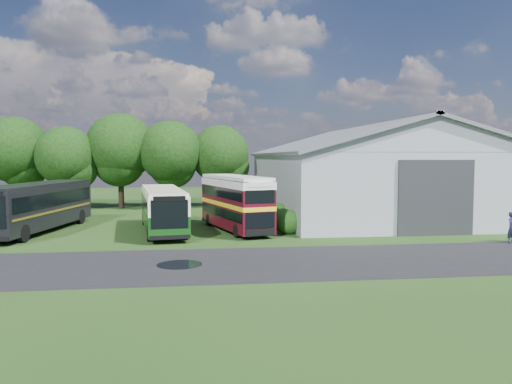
{
  "coord_description": "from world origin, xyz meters",
  "views": [
    {
      "loc": [
        -0.87,
        -26.88,
        5.16
      ],
      "look_at": [
        3.61,
        8.0,
        2.71
      ],
      "focal_mm": 35.0,
      "sensor_mm": 36.0,
      "label": 1
    }
  ],
  "objects": [
    {
      "name": "puddle",
      "position": [
        -1.5,
        -3.0,
        0.0
      ],
      "size": [
        2.2,
        2.2,
        0.01
      ],
      "primitive_type": "cylinder",
      "color": "black",
      "rests_on": "ground"
    },
    {
      "name": "bus_maroon_double",
      "position": [
        2.14,
        7.91,
        1.93
      ],
      "size": [
        4.56,
        9.28,
        3.87
      ],
      "rotation": [
        0.0,
        0.0,
        0.26
      ],
      "color": "black",
      "rests_on": "ground"
    },
    {
      "name": "shrub_back",
      "position": [
        5.6,
        10.0,
        0.0
      ],
      "size": [
        1.8,
        1.8,
        1.8
      ],
      "primitive_type": "sphere",
      "color": "#194714",
      "rests_on": "ground"
    },
    {
      "name": "tree_mid",
      "position": [
        -8.0,
        24.8,
        6.18
      ],
      "size": [
        6.8,
        6.8,
        9.6
      ],
      "color": "black",
      "rests_on": "ground"
    },
    {
      "name": "tree_left_b",
      "position": [
        -13.0,
        23.5,
        5.25
      ],
      "size": [
        5.78,
        5.78,
        8.16
      ],
      "color": "black",
      "rests_on": "ground"
    },
    {
      "name": "tree_right_a",
      "position": [
        -3.0,
        23.8,
        5.69
      ],
      "size": [
        6.26,
        6.26,
        8.83
      ],
      "color": "black",
      "rests_on": "ground"
    },
    {
      "name": "storage_shed",
      "position": [
        15.0,
        15.98,
        4.17
      ],
      "size": [
        18.8,
        24.8,
        8.15
      ],
      "color": "gray",
      "rests_on": "ground"
    },
    {
      "name": "asphalt_road",
      "position": [
        3.0,
        -3.0,
        0.0
      ],
      "size": [
        60.0,
        8.0,
        0.02
      ],
      "primitive_type": "cube",
      "color": "black",
      "rests_on": "ground"
    },
    {
      "name": "tree_right_b",
      "position": [
        2.0,
        24.6,
        5.44
      ],
      "size": [
        5.98,
        5.98,
        8.45
      ],
      "color": "black",
      "rests_on": "ground"
    },
    {
      "name": "shrub_front",
      "position": [
        5.6,
        6.0,
        0.0
      ],
      "size": [
        1.7,
        1.7,
        1.7
      ],
      "primitive_type": "sphere",
      "color": "#194714",
      "rests_on": "ground"
    },
    {
      "name": "bus_green_single",
      "position": [
        -2.91,
        8.02,
        1.6
      ],
      "size": [
        3.94,
        11.15,
        3.01
      ],
      "rotation": [
        0.0,
        0.0,
        0.13
      ],
      "color": "black",
      "rests_on": "ground"
    },
    {
      "name": "shrub_mid",
      "position": [
        5.6,
        8.0,
        0.0
      ],
      "size": [
        1.6,
        1.6,
        1.6
      ],
      "primitive_type": "sphere",
      "color": "#194714",
      "rests_on": "ground"
    },
    {
      "name": "tree_left_a",
      "position": [
        -18.0,
        24.5,
        5.87
      ],
      "size": [
        6.46,
        6.46,
        9.12
      ],
      "color": "black",
      "rests_on": "ground"
    },
    {
      "name": "ground",
      "position": [
        0.0,
        0.0,
        0.0
      ],
      "size": [
        120.0,
        120.0,
        0.0
      ],
      "primitive_type": "plane",
      "color": "#1B3711",
      "rests_on": "ground"
    },
    {
      "name": "bus_dark_single",
      "position": [
        -11.49,
        9.07,
        1.79
      ],
      "size": [
        4.97,
        12.5,
        3.36
      ],
      "rotation": [
        0.0,
        0.0,
        -0.18
      ],
      "color": "black",
      "rests_on": "ground"
    },
    {
      "name": "visitor_a",
      "position": [
        18.08,
        0.48,
        0.94
      ],
      "size": [
        0.8,
        0.67,
        1.88
      ],
      "primitive_type": "imported",
      "rotation": [
        0.0,
        0.0,
        0.38
      ],
      "color": "#191836",
      "rests_on": "ground"
    }
  ]
}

